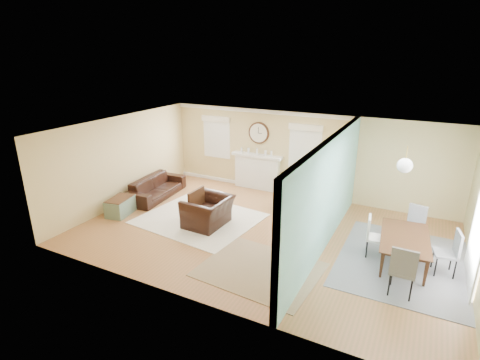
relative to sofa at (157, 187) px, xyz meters
name	(u,v)px	position (x,y,z in m)	size (l,w,h in m)	color
floor	(263,233)	(3.96, -0.76, -0.32)	(9.00, 9.00, 0.00)	olive
wall_back	(303,155)	(3.96, 2.24, 0.98)	(9.00, 0.02, 2.60)	#D0B776
wall_front	(194,238)	(3.96, -3.76, 0.98)	(9.00, 0.02, 2.60)	#D0B776
wall_left	(122,161)	(-0.54, -0.76, 0.98)	(0.02, 6.00, 2.60)	#D0B776
ceiling	(265,131)	(3.96, -0.76, 2.28)	(9.00, 6.00, 0.02)	white
partition	(330,189)	(5.47, -0.48, 1.04)	(0.17, 6.00, 2.60)	#D0B776
fireplace	(257,171)	(2.46, 2.12, 0.28)	(1.70, 0.30, 1.17)	white
wall_clock	(259,133)	(2.46, 2.21, 1.53)	(0.70, 0.07, 0.70)	#4D2D18
window_left	(217,134)	(0.91, 2.19, 1.34)	(1.05, 0.13, 1.42)	white
window_right	(305,144)	(4.01, 2.19, 1.34)	(1.05, 0.13, 1.42)	white
french_doors	(479,231)	(8.41, -0.76, 0.78)	(0.06, 1.70, 2.20)	white
pendant	(405,166)	(6.96, -0.76, 1.88)	(0.30, 0.30, 0.55)	gold
rug_cream	(199,219)	(2.07, -0.76, -0.31)	(2.98, 2.58, 0.02)	beige
rug_jute	(260,270)	(4.56, -2.29, -0.31)	(2.38, 1.94, 0.01)	tan
rug_grey	(403,262)	(7.20, -0.61, -0.31)	(2.62, 3.27, 0.01)	slate
sofa	(157,187)	(0.00, 0.00, 0.00)	(2.17, 0.85, 0.63)	black
eames_chair	(208,212)	(2.49, -0.98, 0.07)	(1.18, 1.03, 0.76)	black
green_chair	(293,194)	(3.99, 1.36, 0.01)	(0.70, 0.72, 0.65)	#006746
trunk	(121,206)	(-0.05, -1.50, -0.08)	(0.65, 0.91, 0.48)	slate
credenza	(325,207)	(5.11, 0.70, 0.08)	(0.48, 1.40, 0.80)	#A57C46
tv	(327,180)	(5.10, 0.70, 0.82)	(1.17, 0.15, 0.67)	black
garden_stool	(315,228)	(5.16, -0.32, -0.09)	(0.31, 0.31, 0.46)	white
potted_plant	(317,211)	(5.16, -0.32, 0.36)	(0.41, 0.35, 0.45)	#337F33
dining_table	(405,250)	(7.20, -0.61, -0.01)	(1.74, 0.97, 0.61)	#4D2D18
dining_chair_n	(414,222)	(7.29, 0.41, 0.23)	(0.49, 0.49, 0.92)	slate
dining_chair_s	(404,265)	(7.24, -1.81, 0.29)	(0.46, 0.46, 1.03)	slate
dining_chair_w	(377,234)	(6.59, -0.60, 0.23)	(0.46, 0.46, 0.93)	white
dining_chair_e	(446,249)	(7.94, -0.69, 0.25)	(0.50, 0.50, 0.97)	slate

